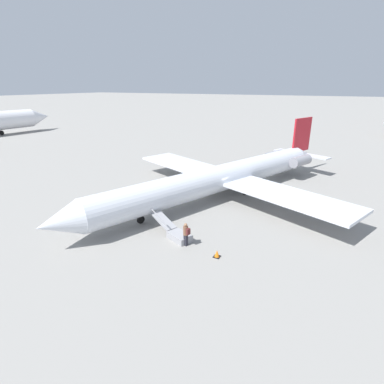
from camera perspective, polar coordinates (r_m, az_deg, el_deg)
The scene contains 5 objects.
ground_plane at distance 30.38m, azimuth 4.93°, elevation -1.11°, with size 600.00×600.00×0.00m, color gray.
airplane_main at distance 30.40m, azimuth 6.37°, elevation 2.96°, with size 32.54×25.62×6.90m.
boarding_stairs at distance 22.53m, azimuth -3.06°, elevation -7.84°, with size 2.43×4.10×1.71m.
passenger at distance 21.19m, azimuth -1.15°, elevation -7.81°, with size 0.44×0.57×1.74m.
traffic_cone_near_stairs at distance 20.34m, azimuth 4.78°, elevation -11.67°, with size 0.45×0.45×0.49m.
Camera 1 is at (26.29, 10.69, 10.85)m, focal length 28.00 mm.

